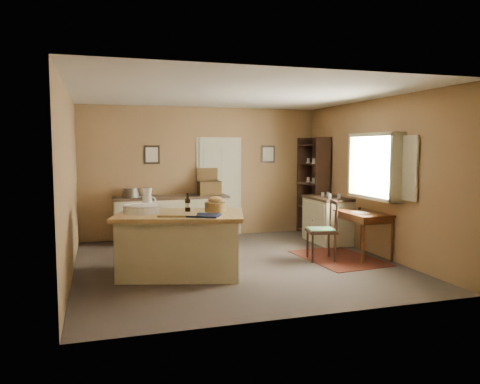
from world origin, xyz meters
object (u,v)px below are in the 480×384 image
(desk_chair, at_px, (321,231))
(right_cabinet, at_px, (327,219))
(work_island, at_px, (180,242))
(sideboard, at_px, (172,217))
(shelving_unit, at_px, (315,186))
(writing_desk, at_px, (363,218))

(desk_chair, bearing_deg, right_cabinet, 71.33)
(desk_chair, bearing_deg, work_island, -162.86)
(desk_chair, distance_m, right_cabinet, 1.52)
(desk_chair, bearing_deg, sideboard, 144.44)
(sideboard, relative_size, shelving_unit, 1.09)
(sideboard, bearing_deg, desk_chair, -48.24)
(work_island, bearing_deg, writing_desk, 19.55)
(writing_desk, bearing_deg, right_cabinet, 90.01)
(shelving_unit, bearing_deg, writing_desk, -94.11)
(sideboard, height_order, desk_chair, sideboard)
(right_cabinet, bearing_deg, work_island, -155.01)
(writing_desk, relative_size, shelving_unit, 0.48)
(writing_desk, xyz_separation_m, shelving_unit, (0.15, 2.15, 0.36))
(sideboard, distance_m, right_cabinet, 3.10)
(sideboard, bearing_deg, right_cabinet, -20.31)
(sideboard, relative_size, desk_chair, 2.32)
(work_island, height_order, shelving_unit, shelving_unit)
(sideboard, distance_m, desk_chair, 3.17)
(writing_desk, distance_m, desk_chair, 0.81)
(work_island, relative_size, sideboard, 0.92)
(right_cabinet, distance_m, shelving_unit, 1.05)
(work_island, xyz_separation_m, sideboard, (0.27, 2.55, -0.00))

